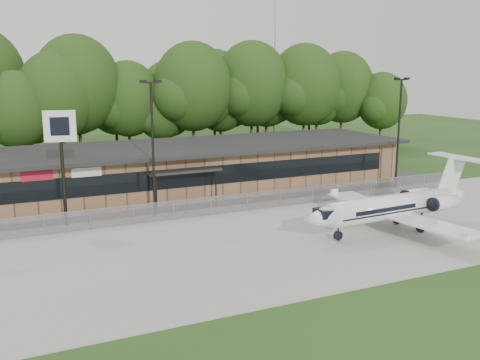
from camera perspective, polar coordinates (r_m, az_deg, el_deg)
name	(u,v)px	position (r m, az deg, el deg)	size (l,w,h in m)	color
ground	(336,285)	(28.76, 10.19, -10.95)	(160.00, 160.00, 0.00)	#244418
apron	(265,240)	(35.16, 2.73, -6.42)	(64.00, 18.00, 0.08)	#9E9B93
parking_lot	(203,201)	(45.27, -3.96, -2.26)	(50.00, 9.00, 0.06)	#383835
terminal	(185,167)	(48.91, -5.84, 1.34)	(41.00, 11.65, 4.30)	#8C6346
fence	(224,205)	(41.04, -1.75, -2.65)	(46.00, 0.04, 1.52)	gray
treeline	(135,98)	(65.56, -11.11, 8.54)	(72.00, 12.00, 15.00)	#213B12
radio_mast	(275,58)	(79.04, 3.72, 12.89)	(0.20, 0.20, 25.00)	gray
light_pole_mid	(153,139)	(39.84, -9.31, 4.38)	(1.55, 0.30, 10.23)	black
light_pole_right	(399,125)	(50.94, 16.61, 5.65)	(1.55, 0.30, 10.23)	black
business_jet	(396,207)	(38.01, 16.26, -2.78)	(14.62, 13.01, 4.93)	white
pole_sign	(61,139)	(38.92, -18.58, 4.21)	(2.16, 0.60, 8.22)	black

